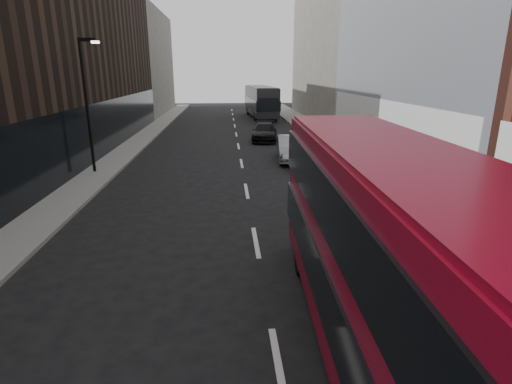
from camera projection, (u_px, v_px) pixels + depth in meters
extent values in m
cube|color=slate|center=(338.00, 146.00, 30.13)|extent=(3.00, 80.00, 0.15)
cube|color=slate|center=(129.00, 149.00, 29.02)|extent=(2.00, 80.00, 0.15)
cube|color=silver|center=(381.00, 129.00, 25.91)|extent=(0.35, 21.00, 3.80)
cube|color=#605A55|center=(332.00, 40.00, 45.97)|extent=(5.00, 24.00, 18.00)
cube|color=black|center=(90.00, 52.00, 31.54)|extent=(5.00, 24.00, 14.00)
cube|color=#605A55|center=(144.00, 64.00, 52.68)|extent=(5.00, 20.00, 13.00)
cylinder|color=black|center=(87.00, 108.00, 21.29)|extent=(0.16, 0.16, 7.00)
cube|color=black|center=(87.00, 40.00, 20.33)|extent=(0.90, 0.15, 0.18)
cube|color=#FFF2CC|center=(95.00, 42.00, 20.39)|extent=(0.35, 0.22, 0.12)
cube|color=maroon|center=(384.00, 250.00, 7.50)|extent=(2.82, 10.51, 3.79)
cube|color=black|center=(381.00, 279.00, 7.68)|extent=(2.95, 10.57, 1.04)
cube|color=black|center=(389.00, 200.00, 7.21)|extent=(2.95, 10.57, 1.04)
cube|color=black|center=(327.00, 193.00, 12.65)|extent=(2.01, 0.17, 1.33)
cube|color=maroon|center=(394.00, 149.00, 6.94)|extent=(2.71, 10.09, 0.12)
cylinder|color=black|center=(301.00, 258.00, 11.18)|extent=(0.33, 0.96, 0.95)
cylinder|color=black|center=(374.00, 257.00, 11.24)|extent=(0.33, 0.96, 0.95)
cube|color=black|center=(261.00, 101.00, 49.12)|extent=(3.32, 11.64, 3.24)
cube|color=black|center=(261.00, 102.00, 49.18)|extent=(3.44, 11.70, 1.15)
cube|color=black|center=(269.00, 105.00, 43.66)|extent=(2.22, 0.22, 1.46)
cube|color=black|center=(255.00, 98.00, 54.62)|extent=(2.22, 0.22, 1.46)
cube|color=black|center=(261.00, 87.00, 48.64)|extent=(3.18, 11.17, 0.12)
cylinder|color=black|center=(248.00, 111.00, 52.90)|extent=(0.38, 1.06, 1.05)
cylinder|color=black|center=(265.00, 110.00, 53.20)|extent=(0.38, 1.06, 1.05)
cylinder|color=black|center=(256.00, 117.00, 45.92)|extent=(0.38, 1.06, 1.05)
cylinder|color=black|center=(275.00, 116.00, 46.22)|extent=(0.38, 1.06, 1.05)
imported|color=black|center=(303.00, 158.00, 23.37)|extent=(1.66, 3.89, 1.31)
imported|color=gray|center=(291.00, 148.00, 25.61)|extent=(2.00, 4.78, 1.54)
imported|color=black|center=(265.00, 132.00, 32.99)|extent=(2.59, 5.12, 1.42)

